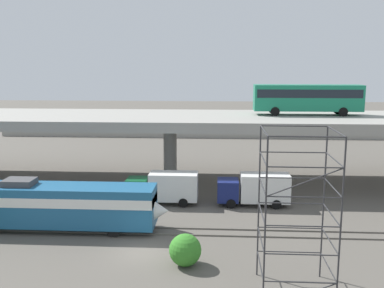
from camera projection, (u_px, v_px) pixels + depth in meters
name	position (u px, v px, depth m)	size (l,w,h in m)	color
ground_plane	(140.00, 252.00, 31.96)	(260.00, 260.00, 0.00)	#565149
rail_strip_near	(147.00, 234.00, 35.18)	(110.00, 0.12, 0.12)	#59544C
rail_strip_far	(150.00, 227.00, 36.57)	(110.00, 0.12, 0.12)	#59544C
train_locomotive	(64.00, 204.00, 35.91)	(17.47, 3.04, 4.18)	#1E5984
highway_overpass	(170.00, 121.00, 50.37)	(96.00, 12.99, 7.58)	gray
transit_bus_on_overpass	(308.00, 97.00, 50.19)	(12.00, 2.68, 3.40)	#197A56
service_truck_west	(255.00, 189.00, 42.27)	(6.80, 2.46, 3.04)	navy
service_truck_east	(164.00, 187.00, 42.80)	(6.80, 2.46, 3.04)	#0C4C26
scaffolding_tower	(297.00, 208.00, 25.44)	(4.07, 4.07, 9.71)	#2D2D30
pier_parking_lot	(190.00, 130.00, 85.87)	(69.43, 10.82, 1.25)	gray
parked_car_0	(154.00, 123.00, 86.21)	(4.20, 1.94, 1.50)	#515459
parked_car_1	(259.00, 124.00, 84.85)	(4.14, 1.98, 1.50)	#B7B7BC
parked_car_2	(265.00, 122.00, 87.28)	(4.17, 1.99, 1.50)	#515459
parked_car_3	(197.00, 122.00, 86.81)	(4.63, 1.99, 1.50)	maroon
parked_car_4	(69.00, 121.00, 88.67)	(4.61, 1.84, 1.50)	silver
parked_car_5	(318.00, 125.00, 82.96)	(4.47, 1.95, 1.50)	#0C4C26
parked_car_6	(234.00, 123.00, 85.64)	(4.35, 1.91, 1.50)	maroon
harbor_water	(196.00, 119.00, 108.57)	(140.00, 36.00, 0.01)	#2D5170
shrub_right	(185.00, 250.00, 29.68)	(2.17, 2.17, 2.17)	#358127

